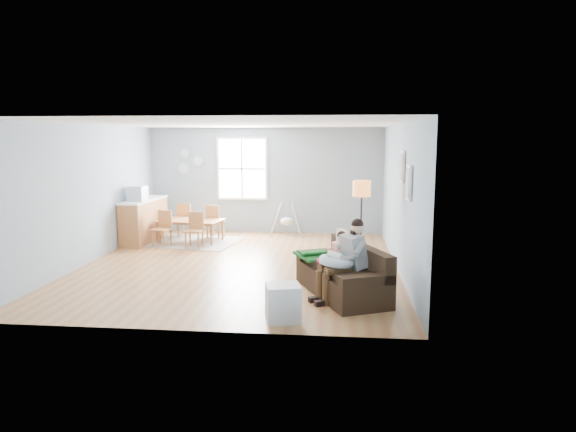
# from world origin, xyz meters

# --- Properties ---
(room) EXTENTS (8.40, 9.40, 3.90)m
(room) POSITION_xyz_m (0.00, 0.00, 2.42)
(room) COLOR #9C5F37
(window) EXTENTS (1.32, 0.08, 1.62)m
(window) POSITION_xyz_m (-0.60, 3.46, 1.65)
(window) COLOR white
(window) RESTS_ON room
(pictures) EXTENTS (0.05, 1.34, 0.74)m
(pictures) POSITION_xyz_m (2.97, -1.05, 1.85)
(pictures) COLOR white
(pictures) RESTS_ON room
(wall_plates) EXTENTS (0.67, 0.02, 0.66)m
(wall_plates) POSITION_xyz_m (-2.00, 3.47, 1.83)
(wall_plates) COLOR #A0B5C0
(wall_plates) RESTS_ON room
(sofa) EXTENTS (1.54, 2.11, 0.78)m
(sofa) POSITION_xyz_m (2.00, -1.73, 0.28)
(sofa) COLOR black
(sofa) RESTS_ON room
(green_throw) EXTENTS (1.11, 1.03, 0.04)m
(green_throw) POSITION_xyz_m (1.67, -1.17, 0.50)
(green_throw) COLOR #135322
(green_throw) RESTS_ON sofa
(beige_pillow) EXTENTS (0.25, 0.46, 0.44)m
(beige_pillow) POSITION_xyz_m (1.98, -1.18, 0.70)
(beige_pillow) COLOR beige
(beige_pillow) RESTS_ON sofa
(father) EXTENTS (0.91, 0.72, 1.24)m
(father) POSITION_xyz_m (2.00, -2.04, 0.66)
(father) COLOR gray
(father) RESTS_ON sofa
(nursing_pillow) EXTENTS (0.72, 0.71, 0.21)m
(nursing_pillow) POSITION_xyz_m (1.87, -2.09, 0.61)
(nursing_pillow) COLOR silver
(nursing_pillow) RESTS_ON father
(infant) EXTENTS (0.27, 0.33, 0.13)m
(infant) POSITION_xyz_m (1.85, -2.06, 0.69)
(infant) COLOR silver
(infant) RESTS_ON nursing_pillow
(toddler) EXTENTS (0.52, 0.36, 0.77)m
(toddler) POSITION_xyz_m (1.86, -1.59, 0.66)
(toddler) COLOR silver
(toddler) RESTS_ON sofa
(floor_lamp) EXTENTS (0.33, 0.33, 1.65)m
(floor_lamp) POSITION_xyz_m (2.31, 0.01, 1.37)
(floor_lamp) COLOR black
(floor_lamp) RESTS_ON room
(storage_cube) EXTENTS (0.53, 0.50, 0.50)m
(storage_cube) POSITION_xyz_m (1.16, -3.01, 0.25)
(storage_cube) COLOR white
(storage_cube) RESTS_ON room
(rug) EXTENTS (2.45, 2.01, 0.01)m
(rug) POSITION_xyz_m (-1.60, 2.03, 0.01)
(rug) COLOR gray
(rug) RESTS_ON room
(dining_table) EXTENTS (1.60, 1.04, 0.53)m
(dining_table) POSITION_xyz_m (-1.60, 2.03, 0.26)
(dining_table) COLOR #986131
(dining_table) RESTS_ON rug
(chair_sw) EXTENTS (0.43, 0.43, 0.80)m
(chair_sw) POSITION_xyz_m (-2.08, 1.55, 0.44)
(chair_sw) COLOR #A47738
(chair_sw) RESTS_ON rug
(chair_se) EXTENTS (0.38, 0.38, 0.80)m
(chair_se) POSITION_xyz_m (-1.30, 1.43, 0.44)
(chair_se) COLOR #A47738
(chair_se) RESTS_ON rug
(chair_nw) EXTENTS (0.39, 0.39, 0.84)m
(chair_nw) POSITION_xyz_m (-1.90, 2.64, 0.47)
(chair_nw) COLOR #A47738
(chair_nw) RESTS_ON rug
(chair_ne) EXTENTS (0.45, 0.45, 0.83)m
(chair_ne) POSITION_xyz_m (-1.12, 2.51, 0.46)
(chair_ne) COLOR #A47738
(chair_ne) RESTS_ON rug
(counter) EXTENTS (0.60, 1.82, 1.01)m
(counter) POSITION_xyz_m (-2.70, 2.01, 0.51)
(counter) COLOR #986131
(counter) RESTS_ON room
(monitor) EXTENTS (0.39, 0.37, 0.34)m
(monitor) POSITION_xyz_m (-2.70, 1.67, 1.18)
(monitor) COLOR #B3B3B8
(monitor) RESTS_ON counter
(baby_swing) EXTENTS (0.82, 0.84, 0.83)m
(baby_swing) POSITION_xyz_m (0.60, 3.10, 0.37)
(baby_swing) COLOR #B3B3B8
(baby_swing) RESTS_ON room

